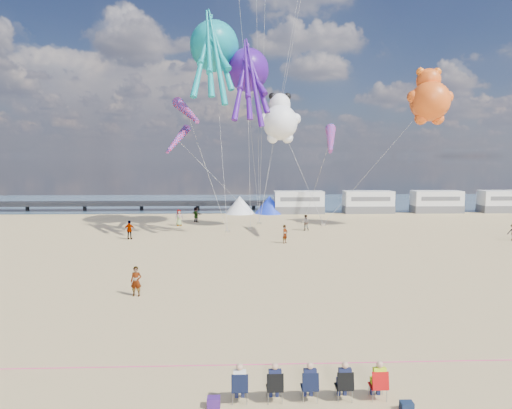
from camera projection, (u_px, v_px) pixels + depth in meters
name	position (u px, v px, depth m)	size (l,w,h in m)	color
ground	(285.00, 317.00, 21.92)	(120.00, 120.00, 0.00)	#D2B479
water	(251.00, 202.00, 76.57)	(120.00, 120.00, 0.00)	#3C5A73
pier	(56.00, 204.00, 64.45)	(60.00, 3.00, 0.50)	black
motorhome_0	(299.00, 202.00, 61.74)	(6.60, 2.50, 3.00)	silver
motorhome_1	(368.00, 202.00, 62.12)	(6.60, 2.50, 3.00)	silver
motorhome_2	(437.00, 202.00, 62.49)	(6.60, 2.50, 3.00)	silver
motorhome_3	(504.00, 201.00, 62.86)	(6.60, 2.50, 3.00)	silver
tent_white	(240.00, 205.00, 61.46)	(4.00, 4.00, 2.40)	white
tent_blue	(269.00, 205.00, 61.62)	(4.00, 4.00, 2.40)	#1933CC
spectator_row	(309.00, 380.00, 14.40)	(6.10, 0.90, 1.30)	black
cooler_purple	(214.00, 402.00, 14.04)	(0.40, 0.30, 0.32)	#3B1B65
cooler_navy	(407.00, 407.00, 13.81)	(0.38, 0.28, 0.30)	#13213B
rope_line	(298.00, 364.00, 16.95)	(0.03, 0.03, 34.00)	#F2338C
standing_person	(136.00, 281.00, 25.14)	(0.61, 0.40, 1.66)	tan
beachgoer_0	(179.00, 218.00, 50.72)	(0.66, 0.43, 1.81)	#7F6659
beachgoer_1	(305.00, 223.00, 47.51)	(0.80, 0.52, 1.64)	#7F6659
beachgoer_3	(130.00, 230.00, 42.32)	(1.15, 0.66, 1.77)	#7F6659
beachgoer_4	(196.00, 214.00, 53.49)	(1.07, 0.45, 1.82)	#7F6659
beachgoer_5	(285.00, 234.00, 40.49)	(1.51, 0.48, 1.63)	#7F6659
sandbag_a	(227.00, 232.00, 46.18)	(0.50, 0.35, 0.22)	gray
sandbag_b	(250.00, 228.00, 48.24)	(0.50, 0.35, 0.22)	gray
sandbag_c	(323.00, 225.00, 50.81)	(0.50, 0.35, 0.22)	gray
sandbag_d	(304.00, 222.00, 52.46)	(0.50, 0.35, 0.22)	gray
sandbag_e	(259.00, 223.00, 52.02)	(0.50, 0.35, 0.22)	gray
kite_octopus_teal	(214.00, 47.00, 45.69)	(4.27, 9.97, 11.39)	teal
kite_octopus_purple	(248.00, 70.00, 46.46)	(4.01, 9.36, 10.69)	#421086
kite_panda	(280.00, 123.00, 46.39)	(4.34, 4.08, 6.12)	white
kite_teddy_orange	(430.00, 101.00, 45.91)	(4.85, 4.56, 6.84)	#FC5D19
windsock_left	(187.00, 112.00, 41.15)	(1.10, 6.52, 6.52)	red
windsock_mid	(330.00, 140.00, 41.50)	(1.00, 5.30, 5.30)	red
windsock_right	(177.00, 140.00, 47.36)	(0.90, 5.63, 5.63)	red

